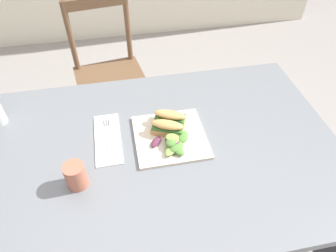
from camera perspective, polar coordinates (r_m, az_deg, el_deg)
The scene contains 10 objects.
ground_plane at distance 1.70m, azimuth 2.07°, elevation -19.93°, with size 8.79×8.79×0.00m, color gray.
dining_table at distance 1.15m, azimuth -3.64°, elevation -8.41°, with size 1.35×0.84×0.74m.
chair_wooden_far at distance 1.92m, azimuth -10.82°, elevation 9.27°, with size 0.46×0.46×0.87m.
plate_lunch at distance 1.09m, azimuth 0.40°, elevation -2.01°, with size 0.25×0.25×0.01m, color beige.
sandwich_half_front at distance 1.07m, azimuth -0.12°, elevation -0.31°, with size 0.12×0.09×0.06m.
sandwich_half_back at distance 1.11m, azimuth 0.36°, elevation 1.56°, with size 0.12×0.09×0.06m.
salad_mixed_greens at distance 1.04m, azimuth 1.19°, elevation -2.91°, with size 0.15×0.13×0.03m.
napkin_folded at distance 1.11m, azimuth -11.12°, elevation -2.31°, with size 0.09×0.25×0.00m, color silver.
fork_on_napkin at distance 1.12m, azimuth -11.20°, elevation -1.55°, with size 0.03×0.19×0.00m.
cup_extra_side at distance 0.97m, azimuth -16.76°, elevation -8.80°, with size 0.06×0.06×0.09m, color #B2664C.
Camera 1 is at (-0.20, -0.71, 1.54)m, focal length 32.83 mm.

